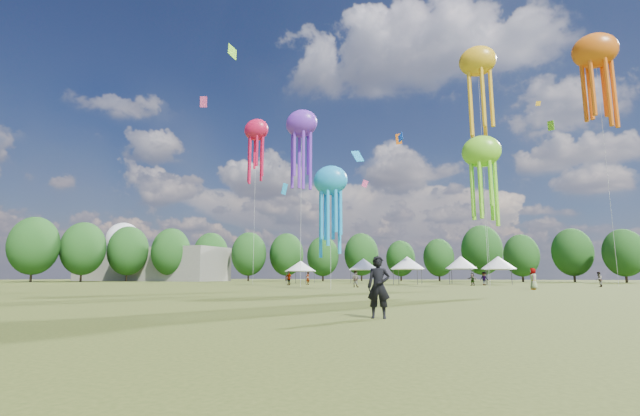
% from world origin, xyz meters
% --- Properties ---
extents(ground, '(300.00, 300.00, 0.00)m').
position_xyz_m(ground, '(0.00, 0.00, 0.00)').
color(ground, '#384416').
rests_on(ground, ground).
extents(observer_main, '(0.72, 0.54, 1.79)m').
position_xyz_m(observer_main, '(6.66, -0.96, 0.89)').
color(observer_main, black).
rests_on(observer_main, ground).
extents(spectator_near, '(0.98, 0.83, 1.79)m').
position_xyz_m(spectator_near, '(-5.10, 32.53, 0.89)').
color(spectator_near, gray).
rests_on(spectator_near, ground).
extents(spectators_far, '(37.17, 19.62, 1.93)m').
position_xyz_m(spectators_far, '(2.78, 42.92, 0.88)').
color(spectators_far, gray).
rests_on(spectators_far, ground).
extents(festival_tents, '(35.70, 11.05, 4.24)m').
position_xyz_m(festival_tents, '(-5.06, 54.67, 3.09)').
color(festival_tents, '#47474C').
rests_on(festival_tents, ground).
extents(show_kites, '(51.15, 27.43, 32.29)m').
position_xyz_m(show_kites, '(5.10, 41.06, 21.58)').
color(show_kites, purple).
rests_on(show_kites, ground).
extents(small_kites, '(70.79, 50.24, 44.06)m').
position_xyz_m(small_kites, '(-0.36, 40.79, 30.06)').
color(small_kites, purple).
rests_on(small_kites, ground).
extents(treeline, '(201.57, 95.24, 13.43)m').
position_xyz_m(treeline, '(-3.87, 62.51, 6.54)').
color(treeline, '#38281C').
rests_on(treeline, ground).
extents(hangar, '(40.00, 12.00, 8.00)m').
position_xyz_m(hangar, '(-72.00, 72.00, 4.00)').
color(hangar, gray).
rests_on(hangar, ground).
extents(radome, '(9.00, 9.00, 16.00)m').
position_xyz_m(radome, '(-88.00, 78.00, 9.99)').
color(radome, white).
rests_on(radome, ground).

